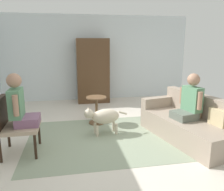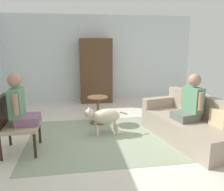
# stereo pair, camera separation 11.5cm
# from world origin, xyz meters

# --- Properties ---
(ground_plane) EXTENTS (7.81, 7.81, 0.00)m
(ground_plane) POSITION_xyz_m (0.00, 0.00, 0.00)
(ground_plane) COLOR beige
(back_wall) EXTENTS (6.13, 0.12, 2.61)m
(back_wall) POSITION_xyz_m (0.00, 3.31, 1.30)
(back_wall) COLOR silver
(back_wall) RESTS_ON ground
(area_rug) EXTENTS (2.90, 2.25, 0.01)m
(area_rug) POSITION_xyz_m (-0.10, 0.06, 0.00)
(area_rug) COLOR gray
(area_rug) RESTS_ON ground
(couch) EXTENTS (1.26, 2.07, 0.82)m
(couch) POSITION_xyz_m (1.43, -0.22, 0.29)
(couch) COLOR gray
(couch) RESTS_ON ground
(armchair) EXTENTS (0.62, 0.67, 0.94)m
(armchair) POSITION_xyz_m (-1.68, -0.26, 0.56)
(armchair) COLOR black
(armchair) RESTS_ON ground
(person_on_couch) EXTENTS (0.52, 0.53, 0.83)m
(person_on_couch) POSITION_xyz_m (1.39, -0.25, 0.74)
(person_on_couch) COLOR #5D655A
(person_on_armchair) EXTENTS (0.45, 0.56, 0.84)m
(person_on_armchair) POSITION_xyz_m (-1.53, -0.26, 0.82)
(person_on_armchair) COLOR #815775
(round_end_table) EXTENTS (0.44, 0.44, 0.61)m
(round_end_table) POSITION_xyz_m (-0.18, 0.91, 0.34)
(round_end_table) COLOR brown
(round_end_table) RESTS_ON ground
(dog) EXTENTS (0.87, 0.35, 0.57)m
(dog) POSITION_xyz_m (-0.12, 0.27, 0.36)
(dog) COLOR beige
(dog) RESTS_ON ground
(armoire_cabinet) EXTENTS (0.95, 0.56, 1.90)m
(armoire_cabinet) POSITION_xyz_m (-0.05, 2.90, 0.95)
(armoire_cabinet) COLOR #4C331E
(armoire_cabinet) RESTS_ON ground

